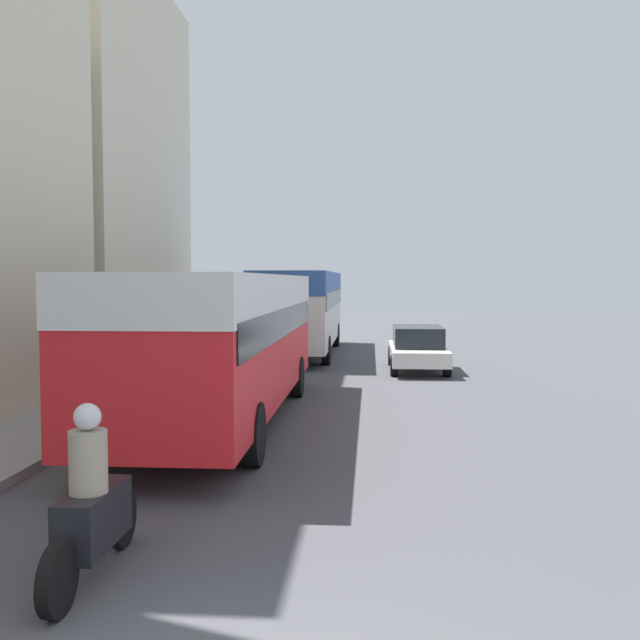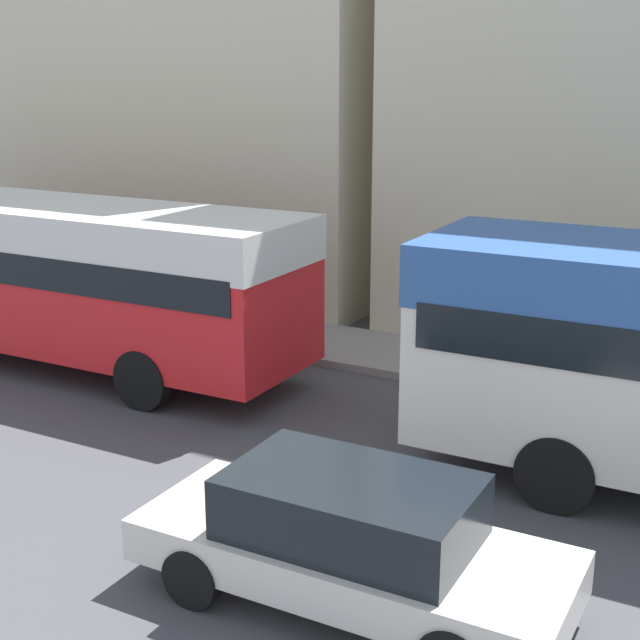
{
  "view_description": "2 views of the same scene",
  "coord_description": "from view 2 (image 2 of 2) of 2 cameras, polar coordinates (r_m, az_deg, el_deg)",
  "views": [
    {
      "loc": [
        1.02,
        -3.83,
        2.89
      ],
      "look_at": [
        -0.67,
        19.77,
        1.56
      ],
      "focal_mm": 40.0,
      "sensor_mm": 36.0,
      "label": 1
    },
    {
      "loc": [
        9.73,
        22.5,
        5.29
      ],
      "look_at": [
        -0.69,
        16.89,
        1.96
      ],
      "focal_mm": 50.0,
      "sensor_mm": 36.0,
      "label": 2
    }
  ],
  "objects": [
    {
      "name": "building_midblock",
      "position": [
        23.29,
        -6.48,
        18.6
      ],
      "size": [
        6.48,
        9.99,
        13.0
      ],
      "color": "beige",
      "rests_on": "ground_plane"
    },
    {
      "name": "bus_lead",
      "position": [
        17.24,
        -17.63,
        3.79
      ],
      "size": [
        2.59,
        10.72,
        2.99
      ],
      "color": "red",
      "rests_on": "ground_plane"
    },
    {
      "name": "car_crossing",
      "position": [
        9.25,
        1.96,
        -13.78
      ],
      "size": [
        1.8,
        4.49,
        1.41
      ],
      "color": "silver",
      "rests_on": "ground_plane"
    }
  ]
}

